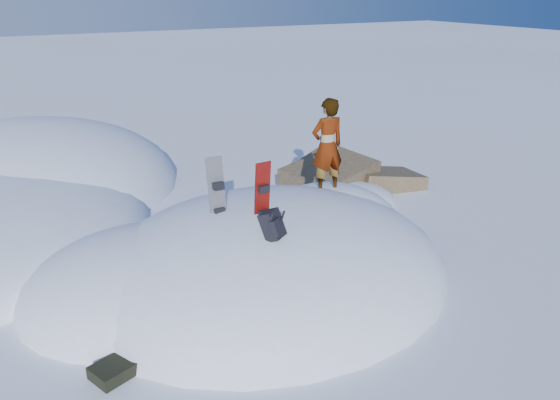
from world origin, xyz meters
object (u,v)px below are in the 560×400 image
backpack (273,225)px  person (327,146)px  snowboard_dark (218,201)px  snowboard_red (262,203)px

backpack → person: (2.24, 1.84, 0.54)m
snowboard_dark → snowboard_red: bearing=-42.9°
snowboard_red → backpack: snowboard_red is taller
snowboard_dark → backpack: size_ratio=2.89×
snowboard_red → backpack: 0.78m
person → snowboard_dark: bearing=13.2°
snowboard_red → backpack: size_ratio=2.79×
snowboard_red → snowboard_dark: (-0.59, 0.56, -0.04)m
backpack → person: 2.95m
snowboard_red → person: 2.36m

